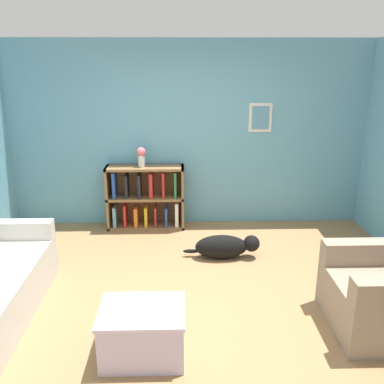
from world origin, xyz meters
name	(u,v)px	position (x,y,z in m)	size (l,w,h in m)	color
ground_plane	(193,303)	(0.00, 0.00, 0.00)	(14.00, 14.00, 0.00)	#997047
wall_back	(188,135)	(0.00, 2.25, 1.30)	(5.60, 0.13, 2.60)	#609EB7
bookshelf	(146,198)	(-0.62, 2.04, 0.44)	(1.09, 0.32, 0.90)	olive
coffee_table	(143,331)	(-0.44, -0.75, 0.23)	(0.69, 0.54, 0.43)	#BCB2D1
dog	(225,246)	(0.42, 1.01, 0.15)	(0.94, 0.27, 0.29)	black
vase	(141,156)	(-0.65, 2.02, 1.06)	(0.12, 0.12, 0.27)	silver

